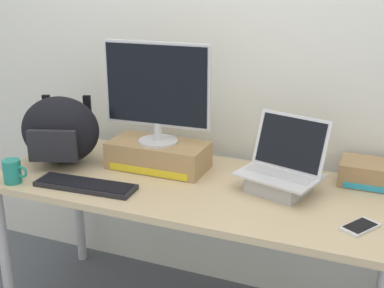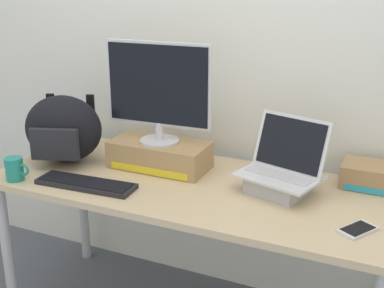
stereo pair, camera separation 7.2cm
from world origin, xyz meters
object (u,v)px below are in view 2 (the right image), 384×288
Objects in this scene: desktop_monitor at (158,90)px; external_keyboard at (86,184)px; toner_box_cyan at (381,177)px; toner_box_yellow at (160,155)px; open_laptop at (280,177)px; messenger_backpack at (63,129)px; coffee_mug at (15,169)px; cell_phone at (358,230)px; plush_toy at (76,136)px.

external_keyboard is at bearing -122.45° from desktop_monitor.
toner_box_cyan is (0.96, 0.18, -0.32)m from desktop_monitor.
external_keyboard is (-0.19, -0.33, -0.36)m from desktop_monitor.
open_laptop is at bearing -3.78° from toner_box_yellow.
messenger_backpack is at bearing 138.48° from external_keyboard.
cell_phone is (1.44, 0.14, -0.05)m from coffee_mug.
plush_toy is (-1.14, 0.14, -0.01)m from open_laptop.
cell_phone is 1.52m from plush_toy.
desktop_monitor is at bearing 56.62° from external_keyboard.
open_laptop is at bearing 17.00° from external_keyboard.
coffee_mug is at bearing -170.83° from external_keyboard.
open_laptop is at bearing -14.85° from messenger_backpack.
toner_box_yellow is 1.43× the size of toner_box_cyan.
cell_phone is at bearing 0.26° from external_keyboard.
open_laptop is 0.41m from cell_phone.
plush_toy is at bearing 169.58° from toner_box_yellow.
open_laptop is 2.28× the size of cell_phone.
messenger_backpack is 2.55× the size of cell_phone.
messenger_backpack reaches higher than cell_phone.
external_keyboard is 1.40× the size of toner_box_cyan.
desktop_monitor is at bearing -167.56° from open_laptop.
coffee_mug is (-0.06, -0.28, -0.11)m from messenger_backpack.
toner_box_cyan is (0.03, 0.43, 0.04)m from cell_phone.
toner_box_yellow is 0.59m from open_laptop.
toner_box_cyan is at bearing 10.32° from toner_box_yellow.
desktop_monitor reaches higher than open_laptop.
coffee_mug is at bearing -142.03° from toner_box_yellow.
cell_phone is 0.52× the size of toner_box_cyan.
desktop_monitor is 1.03m from cell_phone.
toner_box_yellow is 3.79× the size of coffee_mug.
desktop_monitor reaches higher than external_keyboard.
messenger_backpack is at bearing -168.33° from toner_box_cyan.
desktop_monitor is at bearing -10.54° from plush_toy.
plush_toy is 1.52m from toner_box_cyan.
plush_toy reaches higher than external_keyboard.
coffee_mug is (-0.32, -0.07, 0.04)m from external_keyboard.
messenger_backpack reaches higher than external_keyboard.
messenger_backpack is 0.26m from plush_toy.
coffee_mug is at bearing -143.31° from cell_phone.
open_laptop is 0.84× the size of external_keyboard.
desktop_monitor reaches higher than cell_phone.
coffee_mug is at bearing -158.74° from toner_box_cyan.
toner_box_yellow is 4.42× the size of plush_toy.
external_keyboard is at bearing -143.52° from open_laptop.
coffee_mug is at bearing -85.50° from plush_toy.
messenger_backpack is (-0.45, -0.12, -0.21)m from desktop_monitor.
messenger_backpack is 0.31m from coffee_mug.
plush_toy is (-0.04, 0.50, -0.00)m from coffee_mug.
open_laptop is 1.15m from plush_toy.
coffee_mug and plush_toy have the same top height.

